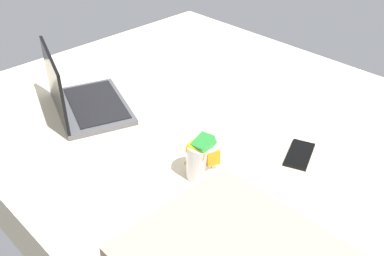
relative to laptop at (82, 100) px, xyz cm
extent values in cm
cube|color=beige|center=(-39.81, -29.51, -13.41)|extent=(180.00, 140.00, 18.00)
cube|color=#4C4C51|center=(-1.03, -2.86, -3.41)|extent=(38.83, 32.79, 2.00)
cube|color=black|center=(-1.53, -4.28, -2.21)|extent=(33.04, 25.79, 0.40)
cube|color=black|center=(2.69, 7.49, 8.09)|extent=(31.40, 12.09, 21.00)
cylinder|color=silver|center=(-53.31, -4.78, 1.09)|extent=(9.00, 9.00, 11.00)
cube|color=orange|center=(-51.85, -4.03, -1.34)|extent=(6.04, 7.21, 5.03)
cube|color=blue|center=(-53.42, -4.82, 0.40)|extent=(6.67, 6.55, 6.43)
cube|color=#268C33|center=(-54.98, -4.59, 2.15)|extent=(6.39, 6.00, 4.27)
cube|color=orange|center=(-55.58, -5.10, 3.89)|extent=(7.41, 5.79, 5.33)
cube|color=yellow|center=(-53.38, -3.96, 5.63)|extent=(7.35, 7.34, 3.92)
cube|color=#268C33|center=(-54.19, -4.28, 7.37)|extent=(5.20, 6.14, 4.91)
cube|color=black|center=(-67.23, -32.37, -4.01)|extent=(11.53, 15.53, 0.80)
camera|label=1|loc=(-120.57, 64.44, 75.75)|focal=41.29mm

